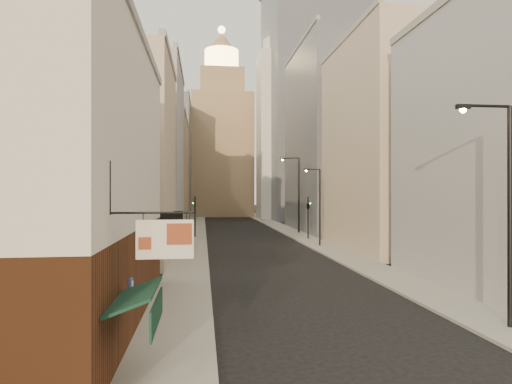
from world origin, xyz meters
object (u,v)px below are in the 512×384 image
white_tower (278,129)px  traffic_light_left (195,209)px  clock_tower (222,141)px  streetlamp_near (505,202)px  traffic_light_right (308,207)px  streetlamp_mid (318,202)px  streetlamp_far (297,190)px

white_tower → traffic_light_left: (-16.36, -35.45, -15.14)m
clock_tower → streetlamp_near: 86.94m
clock_tower → traffic_light_right: (7.68, -52.90, -13.82)m
white_tower → traffic_light_right: white_tower is taller
streetlamp_mid → white_tower: bearing=61.0°
streetlamp_near → streetlamp_far: size_ratio=0.88×
streetlamp_mid → streetlamp_far: (0.95, 14.03, 1.32)m
streetlamp_near → traffic_light_left: bearing=110.1°
streetlamp_near → streetlamp_far: streetlamp_far is taller
white_tower → traffic_light_left: bearing=-114.8°
clock_tower → traffic_light_left: bearing=-96.2°
clock_tower → streetlamp_mid: 61.34m
clock_tower → traffic_light_right: size_ratio=8.98×
streetlamp_mid → traffic_light_left: bearing=117.1°
traffic_light_right → white_tower: bearing=-111.6°
clock_tower → streetlamp_far: size_ratio=4.43×
streetlamp_near → traffic_light_left: 38.47m
clock_tower → streetlamp_far: clock_tower is taller
streetlamp_near → traffic_light_left: streetlamp_near is taller
clock_tower → streetlamp_mid: clock_tower is taller
clock_tower → streetlamp_near: clock_tower is taller
white_tower → streetlamp_far: size_ratio=4.09×
streetlamp_mid → streetlamp_far: bearing=62.1°
white_tower → clock_tower: bearing=128.2°
streetlamp_near → streetlamp_mid: 26.23m
streetlamp_near → clock_tower: bearing=95.7°
streetlamp_far → streetlamp_near: bearing=-66.0°
streetlamp_far → white_tower: bearing=109.5°
clock_tower → traffic_light_right: 55.22m
clock_tower → traffic_light_left: clock_tower is taller
streetlamp_far → traffic_light_left: (-13.38, -3.98, -2.33)m
streetlamp_mid → traffic_light_right: (0.62, 6.59, -0.66)m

